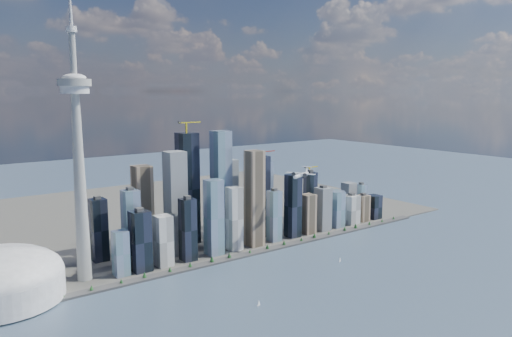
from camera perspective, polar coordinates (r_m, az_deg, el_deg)
ground at (r=869.21m, az=7.86°, el=-14.30°), size 4000.00×4000.00×0.00m
seawall at (r=1049.13m, az=-1.85°, el=-9.99°), size 1100.00×22.00×4.00m
land at (r=1428.18m, az=-12.21°, el=-5.10°), size 1400.00×900.00×3.00m
shoreline_trees at (r=1046.96m, az=-1.86°, el=-9.63°), size 960.53×7.20×8.80m
skyscraper_cluster at (r=1127.63m, az=-1.89°, el=-4.24°), size 736.00×142.00×273.86m
needle_tower at (r=922.52m, az=-19.67°, el=1.82°), size 56.00×56.00×550.50m
airplane at (r=1054.25m, az=5.19°, el=-0.69°), size 70.59×63.36×18.10m
sailboat_west at (r=827.69m, az=0.32°, el=-15.19°), size 7.49×3.50×10.38m
sailboat_east at (r=1035.88m, az=9.56°, el=-10.28°), size 7.56×3.57×10.49m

